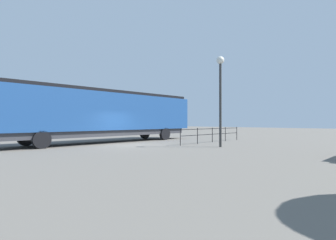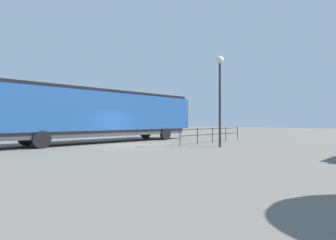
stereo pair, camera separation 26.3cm
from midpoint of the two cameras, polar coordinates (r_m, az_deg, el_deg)
ground_plane at (r=18.73m, az=-8.49°, el=-5.39°), size 120.00×120.00×0.00m
locomotive at (r=21.82m, az=-12.37°, el=1.33°), size 3.02×16.72×4.06m
lamp_post at (r=17.59m, az=10.79°, el=7.74°), size 0.50×0.50×5.88m
platform_fence at (r=21.19m, az=9.17°, el=-2.73°), size 0.05×7.75×1.18m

